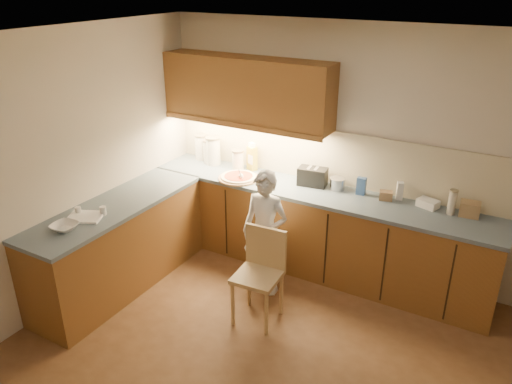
{
  "coord_description": "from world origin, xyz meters",
  "views": [
    {
      "loc": [
        1.46,
        -2.75,
        3.01
      ],
      "look_at": [
        -0.8,
        1.2,
        1.0
      ],
      "focal_mm": 35.0,
      "sensor_mm": 36.0,
      "label": 1
    }
  ],
  "objects_px": {
    "wooden_chair": "(261,268)",
    "toaster": "(312,177)",
    "child": "(265,233)",
    "pizza_on_board": "(239,177)",
    "oil_jug": "(252,157)"
  },
  "relations": [
    {
      "from": "child",
      "to": "wooden_chair",
      "type": "relative_size",
      "value": 1.46
    },
    {
      "from": "child",
      "to": "wooden_chair",
      "type": "bearing_deg",
      "value": -68.28
    },
    {
      "from": "wooden_chair",
      "to": "toaster",
      "type": "relative_size",
      "value": 2.76
    },
    {
      "from": "pizza_on_board",
      "to": "wooden_chair",
      "type": "bearing_deg",
      "value": -48.92
    },
    {
      "from": "wooden_chair",
      "to": "toaster",
      "type": "distance_m",
      "value": 1.26
    },
    {
      "from": "oil_jug",
      "to": "wooden_chair",
      "type": "bearing_deg",
      "value": -56.73
    },
    {
      "from": "child",
      "to": "toaster",
      "type": "distance_m",
      "value": 0.86
    },
    {
      "from": "pizza_on_board",
      "to": "toaster",
      "type": "height_order",
      "value": "toaster"
    },
    {
      "from": "pizza_on_board",
      "to": "oil_jug",
      "type": "xyz_separation_m",
      "value": [
        -0.02,
        0.32,
        0.13
      ]
    },
    {
      "from": "child",
      "to": "toaster",
      "type": "xyz_separation_m",
      "value": [
        0.16,
        0.76,
        0.37
      ]
    },
    {
      "from": "pizza_on_board",
      "to": "wooden_chair",
      "type": "distance_m",
      "value": 1.27
    },
    {
      "from": "wooden_chair",
      "to": "oil_jug",
      "type": "height_order",
      "value": "oil_jug"
    },
    {
      "from": "wooden_chair",
      "to": "oil_jug",
      "type": "relative_size",
      "value": 2.74
    },
    {
      "from": "pizza_on_board",
      "to": "oil_jug",
      "type": "relative_size",
      "value": 1.38
    },
    {
      "from": "pizza_on_board",
      "to": "toaster",
      "type": "relative_size",
      "value": 1.38
    }
  ]
}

